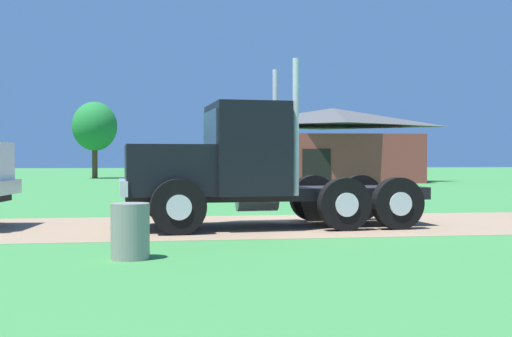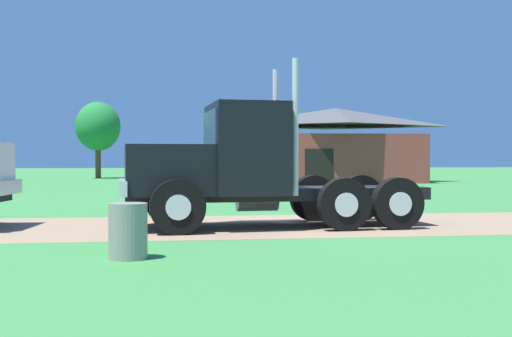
{
  "view_description": "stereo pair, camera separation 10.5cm",
  "coord_description": "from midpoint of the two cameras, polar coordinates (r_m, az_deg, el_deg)",
  "views": [
    {
      "loc": [
        -3.35,
        -15.12,
        1.57
      ],
      "look_at": [
        -1.06,
        0.39,
        1.34
      ],
      "focal_mm": 45.69,
      "sensor_mm": 36.0,
      "label": 1
    },
    {
      "loc": [
        -3.25,
        -15.13,
        1.57
      ],
      "look_at": [
        -1.06,
        0.39,
        1.34
      ],
      "focal_mm": 45.69,
      "sensor_mm": 36.0,
      "label": 2
    }
  ],
  "objects": [
    {
      "name": "ground_plane",
      "position": [
        15.56,
        4.28,
        -4.94
      ],
      "size": [
        200.0,
        200.0,
        0.0
      ],
      "primitive_type": "plane",
      "color": "#397F3D"
    },
    {
      "name": "tree_mid",
      "position": [
        54.08,
        -13.61,
        3.58
      ],
      "size": [
        3.58,
        3.58,
        6.17
      ],
      "color": "#513823",
      "rests_on": "ground_plane"
    },
    {
      "name": "steel_barrel",
      "position": [
        10.4,
        -10.86,
        -5.4
      ],
      "size": [
        0.6,
        0.6,
        0.87
      ],
      "primitive_type": "cylinder",
      "color": "gray",
      "rests_on": "ground_plane"
    },
    {
      "name": "dirt_track",
      "position": [
        15.56,
        4.28,
        -4.92
      ],
      "size": [
        120.0,
        5.29,
        0.01
      ],
      "primitive_type": "cube",
      "color": "#93765A",
      "rests_on": "ground_plane"
    },
    {
      "name": "truck_foreground_white",
      "position": [
        14.83,
        -1.23,
        -0.11
      ],
      "size": [
        7.15,
        3.01,
        3.75
      ],
      "color": "black",
      "rests_on": "ground_plane"
    },
    {
      "name": "shed_building",
      "position": [
        44.91,
        7.05,
        1.96
      ],
      "size": [
        12.1,
        8.23,
        5.05
      ],
      "color": "brown",
      "rests_on": "ground_plane"
    }
  ]
}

